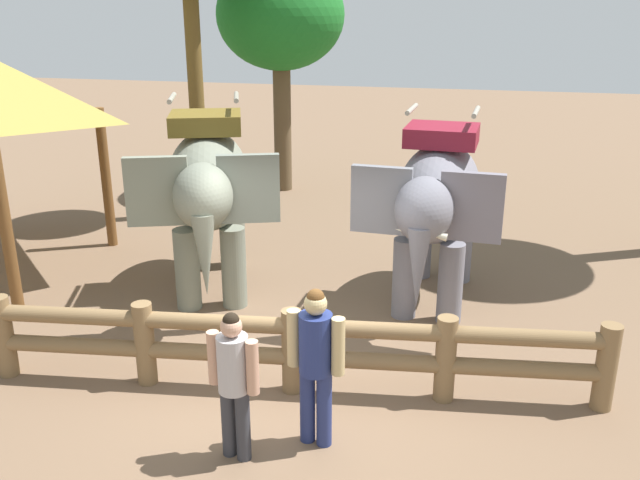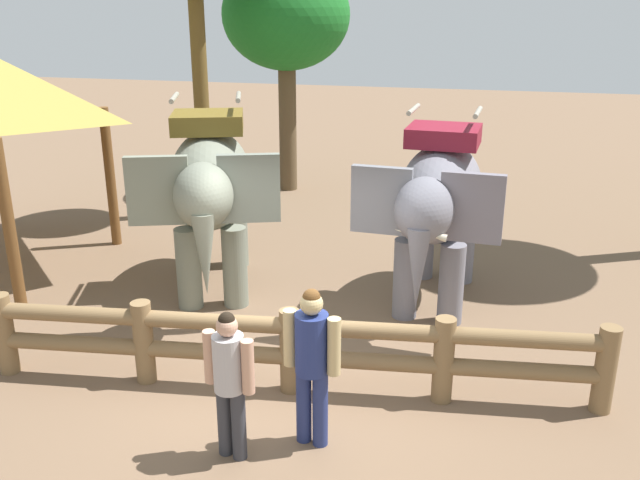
{
  "view_description": "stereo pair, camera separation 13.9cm",
  "coord_description": "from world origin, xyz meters",
  "px_view_note": "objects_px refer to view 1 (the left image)",
  "views": [
    {
      "loc": [
        1.92,
        -6.8,
        4.45
      ],
      "look_at": [
        0.0,
        1.63,
        1.4
      ],
      "focal_mm": 38.62,
      "sensor_mm": 36.0,
      "label": 1
    },
    {
      "loc": [
        2.06,
        -6.77,
        4.45
      ],
      "look_at": [
        0.0,
        1.63,
        1.4
      ],
      "focal_mm": 38.62,
      "sensor_mm": 36.0,
      "label": 2
    }
  ],
  "objects_px": {
    "log_fence": "(292,345)",
    "tree_back_center": "(281,18)",
    "tourist_woman_in_black": "(316,357)",
    "elephant_center": "(437,199)",
    "elephant_near_left": "(208,186)",
    "tourist_man_in_blue": "(234,376)"
  },
  "relations": [
    {
      "from": "elephant_center",
      "to": "tourist_woman_in_black",
      "type": "bearing_deg",
      "value": -103.53
    },
    {
      "from": "elephant_center",
      "to": "tree_back_center",
      "type": "relative_size",
      "value": 0.65
    },
    {
      "from": "tourist_woman_in_black",
      "to": "tree_back_center",
      "type": "height_order",
      "value": "tree_back_center"
    },
    {
      "from": "log_fence",
      "to": "elephant_center",
      "type": "relative_size",
      "value": 2.13
    },
    {
      "from": "tourist_man_in_blue",
      "to": "elephant_center",
      "type": "bearing_deg",
      "value": 68.7
    },
    {
      "from": "elephant_center",
      "to": "tourist_woman_in_black",
      "type": "height_order",
      "value": "elephant_center"
    },
    {
      "from": "elephant_near_left",
      "to": "tree_back_center",
      "type": "xyz_separation_m",
      "value": [
        -0.6,
        6.27,
        2.3
      ]
    },
    {
      "from": "log_fence",
      "to": "elephant_center",
      "type": "distance_m",
      "value": 3.42
    },
    {
      "from": "elephant_near_left",
      "to": "tree_back_center",
      "type": "bearing_deg",
      "value": 95.45
    },
    {
      "from": "elephant_near_left",
      "to": "tourist_woman_in_black",
      "type": "xyz_separation_m",
      "value": [
        2.51,
        -3.54,
        -0.71
      ]
    },
    {
      "from": "tourist_woman_in_black",
      "to": "log_fence",
      "type": "bearing_deg",
      "value": 118.65
    },
    {
      "from": "elephant_center",
      "to": "tourist_man_in_blue",
      "type": "relative_size",
      "value": 2.13
    },
    {
      "from": "tourist_woman_in_black",
      "to": "tree_back_center",
      "type": "bearing_deg",
      "value": 107.6
    },
    {
      "from": "elephant_center",
      "to": "tree_back_center",
      "type": "distance_m",
      "value": 7.57
    },
    {
      "from": "elephant_center",
      "to": "elephant_near_left",
      "type": "bearing_deg",
      "value": -174.84
    },
    {
      "from": "tourist_man_in_blue",
      "to": "elephant_near_left",
      "type": "bearing_deg",
      "value": 114.25
    },
    {
      "from": "tree_back_center",
      "to": "elephant_near_left",
      "type": "bearing_deg",
      "value": -84.55
    },
    {
      "from": "log_fence",
      "to": "tree_back_center",
      "type": "relative_size",
      "value": 1.38
    },
    {
      "from": "log_fence",
      "to": "tree_back_center",
      "type": "xyz_separation_m",
      "value": [
        -2.6,
        8.88,
        3.42
      ]
    },
    {
      "from": "elephant_center",
      "to": "tree_back_center",
      "type": "bearing_deg",
      "value": 124.12
    },
    {
      "from": "elephant_near_left",
      "to": "tourist_man_in_blue",
      "type": "relative_size",
      "value": 2.27
    },
    {
      "from": "log_fence",
      "to": "elephant_center",
      "type": "height_order",
      "value": "elephant_center"
    }
  ]
}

